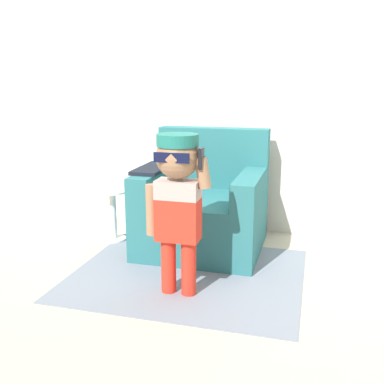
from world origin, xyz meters
name	(u,v)px	position (x,y,z in m)	size (l,w,h in m)	color
ground_plane	(223,257)	(0.00, 0.00, 0.00)	(10.00, 10.00, 0.00)	#BCB29E
wall_back	(242,91)	(0.00, 0.78, 1.30)	(10.00, 0.05, 2.60)	silver
armchair	(204,208)	(-0.21, 0.21, 0.34)	(0.99, 0.95, 0.98)	#286B70
person_child	(178,190)	(-0.16, -0.69, 0.71)	(0.44, 0.33, 1.06)	red
side_table	(113,210)	(-1.02, 0.15, 0.28)	(0.32, 0.32, 0.47)	white
rug	(188,274)	(-0.18, -0.39, 0.00)	(1.65, 1.40, 0.01)	gray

